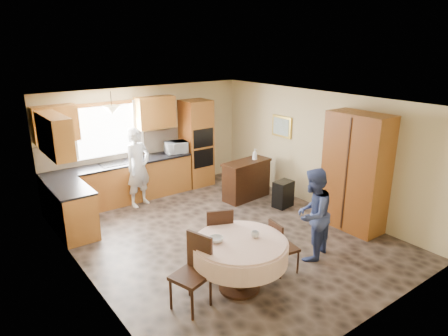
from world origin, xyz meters
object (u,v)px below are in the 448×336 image
object	(u,v)px
cupboard	(356,172)
chair_back	(219,234)
sideboard	(246,181)
oven_tower	(196,143)
person_sink	(138,167)
dining_table	(240,251)
chair_left	(194,268)
chair_right	(280,245)
person_dining	(313,214)

from	to	relation	value
cupboard	chair_back	distance (m)	2.98
sideboard	oven_tower	bearing A→B (deg)	98.54
sideboard	person_sink	distance (m)	2.44
sideboard	person_sink	xyz separation A→B (m)	(-2.13, 1.09, 0.45)
dining_table	oven_tower	bearing A→B (deg)	64.65
chair_left	chair_right	bearing A→B (deg)	68.63
person_sink	person_dining	bearing A→B (deg)	-88.00
oven_tower	chair_right	world-z (taller)	oven_tower
oven_tower	cupboard	world-z (taller)	cupboard
dining_table	chair_left	xyz separation A→B (m)	(-0.72, 0.08, -0.05)
oven_tower	person_dining	bearing A→B (deg)	-96.16
oven_tower	chair_back	world-z (taller)	oven_tower
oven_tower	chair_left	xyz separation A→B (m)	(-2.68, -4.07, -0.49)
person_sink	oven_tower	bearing A→B (deg)	-4.57
chair_left	chair_back	size ratio (longest dim) A/B	1.02
oven_tower	chair_left	size ratio (longest dim) A/B	2.07
sideboard	chair_right	distance (m)	3.12
chair_left	chair_right	xyz separation A→B (m)	(1.49, -0.12, -0.09)
chair_left	person_sink	bearing A→B (deg)	148.89
sideboard	dining_table	xyz separation A→B (m)	(-2.35, -2.66, 0.19)
chair_left	chair_back	world-z (taller)	chair_left
chair_left	chair_back	bearing A→B (deg)	108.99
oven_tower	cupboard	bearing A→B (deg)	-74.45
person_dining	person_sink	bearing A→B (deg)	-90.33
sideboard	dining_table	distance (m)	3.55
dining_table	person_sink	size ratio (longest dim) A/B	0.79
oven_tower	cupboard	size ratio (longest dim) A/B	0.95
cupboard	person_dining	xyz separation A→B (m)	(-1.52, -0.31, -0.34)
cupboard	chair_right	world-z (taller)	cupboard
sideboard	chair_right	size ratio (longest dim) A/B	1.35
person_sink	dining_table	bearing A→B (deg)	-110.36
oven_tower	person_sink	distance (m)	1.81
cupboard	chair_left	xyz separation A→B (m)	(-3.75, -0.22, -0.55)
dining_table	chair_back	size ratio (longest dim) A/B	1.36
chair_back	person_dining	xyz separation A→B (m)	(1.39, -0.70, 0.22)
dining_table	person_sink	world-z (taller)	person_sink
sideboard	chair_left	bearing A→B (deg)	-145.76
cupboard	chair_left	bearing A→B (deg)	-176.63
person_sink	chair_back	bearing A→B (deg)	-108.66
chair_right	person_sink	world-z (taller)	person_sink
dining_table	chair_right	distance (m)	0.79
chair_right	cupboard	bearing A→B (deg)	-72.16
cupboard	chair_back	bearing A→B (deg)	172.28
chair_back	person_sink	world-z (taller)	person_sink
person_dining	dining_table	bearing A→B (deg)	-19.60
oven_tower	dining_table	distance (m)	4.61
chair_back	chair_right	size ratio (longest dim) A/B	1.16
person_sink	sideboard	bearing A→B (deg)	-44.28
oven_tower	sideboard	distance (m)	1.66
cupboard	chair_right	size ratio (longest dim) A/B	2.58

